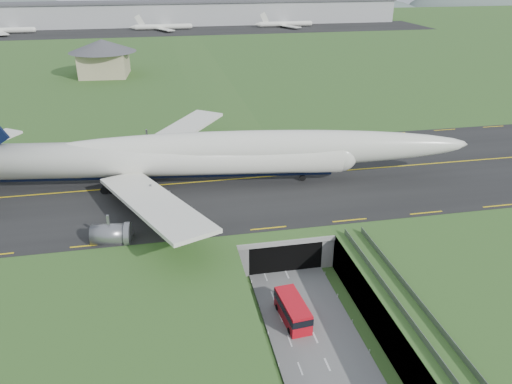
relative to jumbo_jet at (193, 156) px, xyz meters
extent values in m
plane|color=#305923|center=(12.39, -32.60, -11.86)|extent=(900.00, 900.00, 0.00)
cube|color=gray|center=(12.39, -32.60, -8.86)|extent=(800.00, 800.00, 6.00)
cube|color=slate|center=(12.39, -40.10, -11.76)|extent=(12.00, 75.00, 0.20)
cube|color=black|center=(12.39, 0.40, -5.77)|extent=(800.00, 44.00, 0.18)
cube|color=gray|center=(12.39, -13.60, -6.36)|extent=(16.00, 22.00, 1.00)
cube|color=gray|center=(5.39, -13.60, -8.86)|extent=(2.00, 22.00, 6.00)
cube|color=gray|center=(19.39, -13.60, -8.86)|extent=(2.00, 22.00, 6.00)
cube|color=black|center=(12.39, -18.60, -9.36)|extent=(12.00, 12.00, 5.00)
cube|color=#A8A8A3|center=(12.39, -24.65, -6.26)|extent=(17.00, 0.50, 0.80)
cube|color=#A8A8A3|center=(23.39, -51.10, -6.06)|extent=(3.00, 53.00, 0.50)
cube|color=gray|center=(21.99, -51.10, -5.31)|extent=(0.06, 53.00, 1.00)
cube|color=gray|center=(24.79, -51.10, -5.31)|extent=(0.06, 53.00, 1.00)
cylinder|color=#A8A8A3|center=(23.39, -48.60, -9.06)|extent=(0.90, 0.90, 5.60)
cylinder|color=#A8A8A3|center=(23.39, -36.60, -9.06)|extent=(0.90, 0.90, 5.60)
cylinder|color=white|center=(-7.50, 1.03, -0.34)|extent=(72.81, 16.65, 6.83)
sphere|color=white|center=(28.44, -3.91, -0.34)|extent=(7.54, 7.54, 6.69)
ellipsoid|color=white|center=(11.90, -1.64, 1.19)|extent=(83.86, 17.64, 7.17)
ellipsoid|color=black|center=(27.38, -3.77, 0.51)|extent=(5.14, 3.61, 2.39)
cylinder|color=black|center=(-7.50, 1.03, -3.01)|extent=(68.67, 12.23, 2.87)
cube|color=white|center=(-3.06, 17.65, -1.41)|extent=(25.51, 29.84, 2.87)
cube|color=white|center=(-7.71, -16.17, -1.41)|extent=(18.98, 32.43, 2.87)
cylinder|color=slate|center=(-5.36, 10.97, -4.72)|extent=(5.98, 4.24, 3.52)
cylinder|color=slate|center=(-8.82, 22.75, -4.72)|extent=(5.98, 4.24, 3.52)
cylinder|color=slate|center=(-8.12, -9.12, -4.72)|extent=(5.98, 4.24, 3.52)
cylinder|color=slate|center=(-14.64, -19.53, -4.72)|extent=(5.98, 4.24, 3.52)
cylinder|color=black|center=(21.25, -2.92, -5.09)|extent=(1.24, 0.69, 1.17)
cube|color=black|center=(-12.26, 1.69, -4.93)|extent=(7.36, 8.27, 1.49)
cube|color=red|center=(10.39, -36.38, -10.10)|extent=(3.57, 8.00, 3.11)
cube|color=black|center=(10.39, -36.38, -9.48)|extent=(3.64, 8.10, 1.04)
cube|color=black|center=(10.39, -36.38, -11.40)|extent=(3.32, 7.46, 0.52)
cylinder|color=black|center=(9.27, -39.08, -11.29)|extent=(0.44, 0.96, 0.93)
cylinder|color=black|center=(8.82, -33.91, -11.29)|extent=(0.44, 0.96, 0.93)
cylinder|color=black|center=(11.96, -38.84, -11.29)|extent=(0.44, 0.96, 0.93)
cylinder|color=black|center=(11.50, -33.68, -11.29)|extent=(0.44, 0.96, 0.93)
cube|color=tan|center=(-24.42, 107.93, -1.37)|extent=(18.11, 18.11, 8.98)
cone|color=#4C4C51|center=(-24.42, 107.93, 5.37)|extent=(26.56, 26.56, 4.49)
cube|color=#B2B2B2|center=(12.39, 267.40, 1.64)|extent=(300.00, 22.00, 15.00)
cube|color=#4C4C51|center=(12.39, 267.40, 9.14)|extent=(302.00, 24.00, 1.20)
cube|color=black|center=(12.39, 237.40, -5.72)|extent=(320.00, 50.00, 0.08)
cylinder|color=white|center=(-92.67, 242.40, -3.68)|extent=(34.00, 3.20, 3.20)
cylinder|color=white|center=(1.04, 242.40, -3.68)|extent=(34.00, 3.20, 3.20)
cylinder|color=white|center=(80.20, 242.40, -3.68)|extent=(34.00, 3.20, 3.20)
ellipsoid|color=#54655E|center=(132.39, 397.40, -15.86)|extent=(260.00, 91.00, 44.00)
ellipsoid|color=#54655E|center=(332.39, 397.40, -15.86)|extent=(180.00, 63.00, 60.00)
camera|label=1|loc=(-5.53, -90.14, 34.00)|focal=35.00mm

